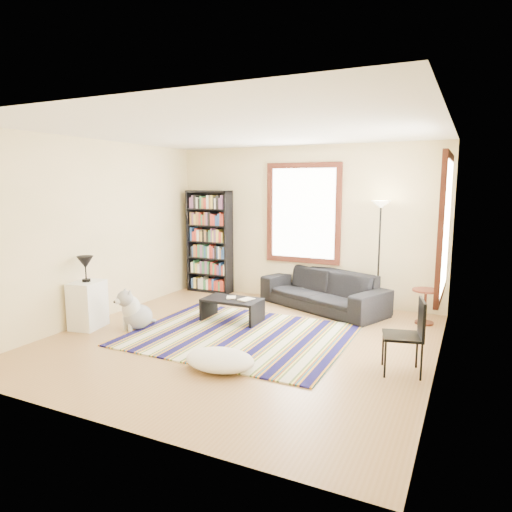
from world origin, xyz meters
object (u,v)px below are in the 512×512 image
at_px(dog, 138,309).
at_px(coffee_table, 232,310).
at_px(floor_cushion, 220,360).
at_px(sofa, 323,290).
at_px(bookshelf, 210,242).
at_px(floor_lamp, 379,258).
at_px(side_table, 425,307).
at_px(white_cabinet, 88,305).
at_px(folding_chair, 402,336).

bearing_deg(dog, coffee_table, 59.53).
bearing_deg(floor_cushion, sofa, 84.64).
height_order(coffee_table, floor_cushion, coffee_table).
height_order(bookshelf, coffee_table, bookshelf).
height_order(floor_lamp, dog, floor_lamp).
bearing_deg(side_table, bookshelf, 173.98).
relative_size(sofa, floor_cushion, 2.66).
xyz_separation_m(sofa, white_cabinet, (-2.82, -2.53, 0.02)).
relative_size(folding_chair, white_cabinet, 1.23).
height_order(floor_cushion, floor_lamp, floor_lamp).
height_order(coffee_table, dog, dog).
bearing_deg(side_table, folding_chair, -91.39).
relative_size(sofa, white_cabinet, 3.20).
relative_size(sofa, folding_chair, 2.60).
bearing_deg(coffee_table, folding_chair, -18.69).
xyz_separation_m(bookshelf, white_cabinet, (-0.41, -2.80, -0.65)).
bearing_deg(dog, sofa, 65.57).
xyz_separation_m(coffee_table, side_table, (2.72, 1.16, 0.09)).
xyz_separation_m(bookshelf, folding_chair, (4.04, -2.50, -0.57)).
height_order(floor_cushion, white_cabinet, white_cabinet).
bearing_deg(sofa, folding_chair, -30.62).
bearing_deg(sofa, dog, -110.16).
bearing_deg(coffee_table, white_cabinet, -145.77).
distance_m(bookshelf, dog, 2.63).
bearing_deg(sofa, floor_cushion, -72.15).
xyz_separation_m(sofa, dog, (-2.12, -2.25, -0.03)).
distance_m(side_table, folding_chair, 2.07).
relative_size(floor_lamp, side_table, 3.44).
relative_size(white_cabinet, dog, 1.16).
bearing_deg(floor_cushion, floor_lamp, 69.13).
bearing_deg(folding_chair, bookshelf, 134.48).
bearing_deg(floor_lamp, dog, -142.22).
relative_size(sofa, side_table, 4.15).
bearing_deg(bookshelf, white_cabinet, -98.33).
height_order(side_table, white_cabinet, white_cabinet).
height_order(sofa, floor_lamp, floor_lamp).
bearing_deg(white_cabinet, bookshelf, 71.56).
bearing_deg(bookshelf, floor_lamp, -2.93).
distance_m(sofa, coffee_table, 1.69).
relative_size(floor_lamp, dog, 3.09).
bearing_deg(white_cabinet, floor_cushion, -20.92).
relative_size(bookshelf, side_table, 3.70).
xyz_separation_m(floor_cushion, folding_chair, (1.91, 0.79, 0.32)).
height_order(sofa, bookshelf, bookshelf).
height_order(floor_lamp, side_table, floor_lamp).
distance_m(bookshelf, folding_chair, 4.78).
height_order(floor_cushion, dog, dog).
height_order(sofa, white_cabinet, white_cabinet).
xyz_separation_m(sofa, folding_chair, (1.63, -2.23, 0.10)).
bearing_deg(bookshelf, sofa, -6.39).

